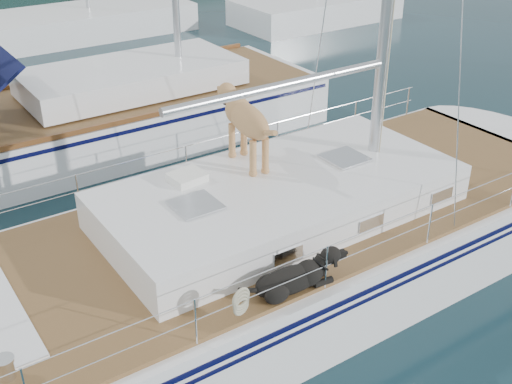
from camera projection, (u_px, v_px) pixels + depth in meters
ground at (236, 300)px, 9.62m from camera, size 120.00×120.00×0.00m
main_sailboat at (241, 260)px, 9.34m from camera, size 12.00×3.80×14.01m
neighbor_sailboat at (90, 121)px, 14.23m from camera, size 11.00×3.50×13.30m
bg_boat_center at (90, 22)px, 23.04m from camera, size 7.20×3.00×11.65m
bg_boat_east at (316, 10)px, 24.81m from camera, size 6.40×3.00×11.65m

